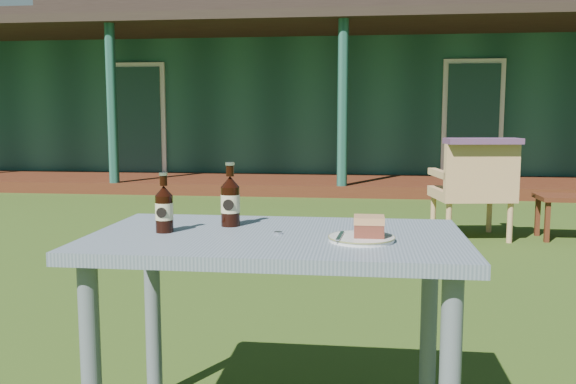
# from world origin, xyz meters

# --- Properties ---
(ground) EXTENTS (80.00, 80.00, 0.00)m
(ground) POSITION_xyz_m (0.00, 0.00, 0.00)
(ground) COLOR #334916
(pavilion) EXTENTS (15.80, 8.30, 3.45)m
(pavilion) POSITION_xyz_m (-0.00, 9.39, 1.61)
(pavilion) COLOR #1D4B3E
(pavilion) RESTS_ON ground
(tree_mid) EXTENTS (0.28, 0.28, 9.50)m
(tree_mid) POSITION_xyz_m (3.00, 18.50, 4.75)
(tree_mid) COLOR brown
(tree_mid) RESTS_ON ground
(cafe_table) EXTENTS (1.20, 0.70, 0.72)m
(cafe_table) POSITION_xyz_m (0.00, -1.60, 0.62)
(cafe_table) COLOR slate
(cafe_table) RESTS_ON ground
(plate) EXTENTS (0.20, 0.20, 0.01)m
(plate) POSITION_xyz_m (0.27, -1.68, 0.73)
(plate) COLOR silver
(plate) RESTS_ON cafe_table
(cake_slice) EXTENTS (0.09, 0.09, 0.06)m
(cake_slice) POSITION_xyz_m (0.29, -1.67, 0.77)
(cake_slice) COLOR maroon
(cake_slice) RESTS_ON plate
(fork) EXTENTS (0.02, 0.14, 0.00)m
(fork) POSITION_xyz_m (0.21, -1.69, 0.74)
(fork) COLOR silver
(fork) RESTS_ON plate
(cola_bottle_near) EXTENTS (0.07, 0.07, 0.22)m
(cola_bottle_near) POSITION_xyz_m (-0.18, -1.47, 0.81)
(cola_bottle_near) COLOR black
(cola_bottle_near) RESTS_ON cafe_table
(cola_bottle_far) EXTENTS (0.06, 0.06, 0.20)m
(cola_bottle_far) POSITION_xyz_m (-0.37, -1.61, 0.80)
(cola_bottle_far) COLOR black
(cola_bottle_far) RESTS_ON cafe_table
(bottle_cap) EXTENTS (0.03, 0.03, 0.01)m
(bottle_cap) POSITION_xyz_m (0.00, -1.60, 0.72)
(bottle_cap) COLOR silver
(bottle_cap) RESTS_ON cafe_table
(armchair_left) EXTENTS (0.72, 0.69, 0.87)m
(armchair_left) POSITION_xyz_m (1.27, 2.05, 0.49)
(armchair_left) COLOR tan
(armchair_left) RESTS_ON ground
(floral_throw) EXTENTS (0.66, 0.33, 0.05)m
(floral_throw) POSITION_xyz_m (1.30, 1.87, 0.89)
(floral_throw) COLOR #583658
(floral_throw) RESTS_ON armchair_left
(side_table) EXTENTS (0.60, 0.40, 0.40)m
(side_table) POSITION_xyz_m (2.14, 2.14, 0.34)
(side_table) COLOR #4A2112
(side_table) RESTS_ON ground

